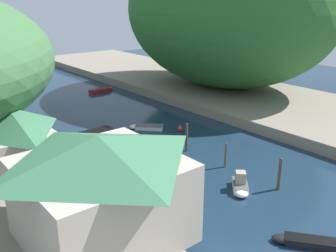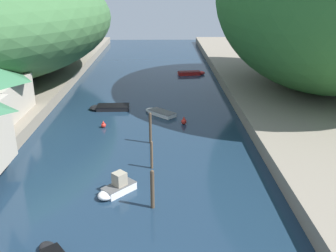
% 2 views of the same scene
% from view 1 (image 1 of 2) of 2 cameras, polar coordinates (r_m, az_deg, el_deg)
% --- Properties ---
extents(water_surface, '(130.00, 130.00, 0.00)m').
position_cam_1_polar(water_surface, '(48.03, -5.44, -0.91)').
color(water_surface, '#192D42').
rests_on(water_surface, ground).
extents(right_bank, '(22.00, 120.00, 1.40)m').
position_cam_1_polar(right_bank, '(62.71, 12.06, 4.21)').
color(right_bank, gray).
rests_on(right_bank, ground).
extents(hillside_right, '(28.54, 39.95, 25.51)m').
position_cam_1_polar(hillside_right, '(66.02, 8.75, 16.98)').
color(hillside_right, '#2D662D').
rests_on(hillside_right, right_bank).
extents(waterfront_building, '(10.11, 9.60, 7.09)m').
position_cam_1_polar(waterfront_building, '(24.19, -10.17, -9.11)').
color(waterfront_building, '#B2A899').
rests_on(waterfront_building, left_bank).
extents(boathouse_shed, '(6.14, 9.62, 5.87)m').
position_cam_1_polar(boathouse_shed, '(36.34, -22.75, -1.61)').
color(boathouse_shed, '#B2A899').
rests_on(boathouse_shed, left_bank).
extents(boat_red_skiff, '(4.19, 4.18, 0.51)m').
position_cam_1_polar(boat_red_skiff, '(48.96, -3.49, -0.15)').
color(boat_red_skiff, white).
rests_on(boat_red_skiff, water_surface).
extents(boat_yellow_tender, '(3.16, 3.19, 1.68)m').
position_cam_1_polar(boat_yellow_tender, '(34.17, 10.98, -8.95)').
color(boat_yellow_tender, white).
rests_on(boat_yellow_tender, water_surface).
extents(boat_cabin_cruiser, '(5.12, 2.21, 0.54)m').
position_cam_1_polar(boat_cabin_cruiser, '(47.33, -11.35, -1.17)').
color(boat_cabin_cruiser, black).
rests_on(boat_cabin_cruiser, water_surface).
extents(boat_near_quay, '(3.71, 4.34, 0.57)m').
position_cam_1_polar(boat_near_quay, '(28.77, 20.00, -16.21)').
color(boat_near_quay, black).
rests_on(boat_near_quay, water_surface).
extents(boat_white_cruiser, '(5.01, 2.01, 0.61)m').
position_cam_1_polar(boat_white_cruiser, '(69.30, -9.97, 5.41)').
color(boat_white_cruiser, red).
rests_on(boat_white_cruiser, water_surface).
extents(mooring_post_nearest, '(0.30, 0.30, 3.08)m').
position_cam_1_polar(mooring_post_nearest, '(34.78, 16.64, -6.98)').
color(mooring_post_nearest, '#4C3D2D').
rests_on(mooring_post_nearest, water_surface).
extents(mooring_post_second, '(0.23, 0.23, 2.61)m').
position_cam_1_polar(mooring_post_second, '(38.13, 8.77, -4.39)').
color(mooring_post_second, brown).
rests_on(mooring_post_second, water_surface).
extents(mooring_post_middle, '(0.28, 0.28, 3.29)m').
position_cam_1_polar(mooring_post_middle, '(41.45, 2.87, -1.71)').
color(mooring_post_middle, '#4C3D2D').
rests_on(mooring_post_middle, water_surface).
extents(channel_buoy_near, '(0.63, 0.63, 0.94)m').
position_cam_1_polar(channel_buoy_near, '(47.98, 1.85, -0.38)').
color(channel_buoy_near, red).
rests_on(channel_buoy_near, water_surface).
extents(channel_buoy_far, '(0.54, 0.54, 0.81)m').
position_cam_1_polar(channel_buoy_far, '(42.19, -6.76, -3.39)').
color(channel_buoy_far, red).
rests_on(channel_buoy_far, water_surface).
extents(person_on_quay, '(0.28, 0.41, 1.69)m').
position_cam_1_polar(person_on_quay, '(30.89, -12.53, -8.31)').
color(person_on_quay, '#282D3D').
rests_on(person_on_quay, left_bank).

